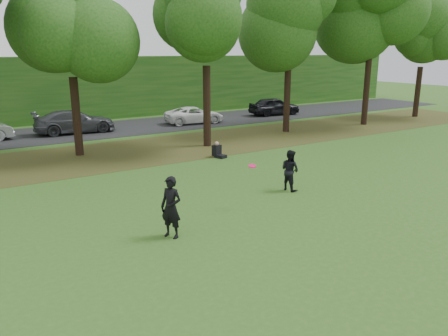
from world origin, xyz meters
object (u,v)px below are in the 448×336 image
object	(u,v)px
player_right	(290,170)
frisbee	(252,166)
player_left	(171,207)
seated_person	(218,151)

from	to	relation	value
player_right	frisbee	bearing A→B (deg)	101.51
player_left	frisbee	world-z (taller)	player_left
player_right	seated_person	bearing A→B (deg)	-13.25
player_left	seated_person	world-z (taller)	player_left
frisbee	seated_person	distance (m)	7.97
player_left	frisbee	xyz separation A→B (m)	(3.46, 0.73, 0.62)
player_right	frisbee	size ratio (longest dim) A/B	5.34
frisbee	seated_person	xyz separation A→B (m)	(3.02, 7.27, -1.25)
player_right	frisbee	distance (m)	2.80
player_left	frisbee	distance (m)	3.60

